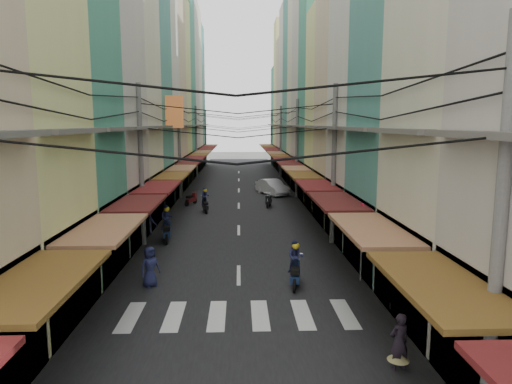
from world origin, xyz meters
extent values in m
plane|color=#63635E|center=(0.00, 0.00, 0.00)|extent=(160.00, 160.00, 0.00)
cube|color=black|center=(0.00, 20.00, 0.01)|extent=(10.00, 80.00, 0.02)
cube|color=slate|center=(-6.50, 20.00, 0.03)|extent=(3.00, 80.00, 0.06)
cube|color=slate|center=(6.50, 20.00, 0.03)|extent=(3.00, 80.00, 0.06)
cube|color=silver|center=(-3.50, -6.00, 0.03)|extent=(0.55, 2.40, 0.01)
cube|color=silver|center=(-2.10, -6.00, 0.03)|extent=(0.55, 2.40, 0.01)
cube|color=silver|center=(-0.70, -6.00, 0.03)|extent=(0.55, 2.40, 0.01)
cube|color=silver|center=(0.70, -6.00, 0.03)|extent=(0.55, 2.40, 0.01)
cube|color=silver|center=(2.10, -6.00, 0.03)|extent=(0.55, 2.40, 0.01)
cube|color=silver|center=(3.50, -6.00, 0.03)|extent=(0.55, 2.40, 0.01)
cube|color=brown|center=(-4.10, -10.98, 3.00)|extent=(1.80, 4.34, 0.12)
cube|color=black|center=(-5.60, -6.27, 1.60)|extent=(1.20, 4.52, 3.20)
cube|color=#976444|center=(-4.10, -6.27, 3.00)|extent=(1.80, 4.33, 0.12)
cube|color=#595651|center=(-4.75, -6.27, 6.00)|extent=(0.50, 4.23, 0.15)
cube|color=#419077|center=(-8.00, -1.76, 9.62)|extent=(6.00, 4.30, 19.25)
cube|color=black|center=(-5.60, -1.76, 1.60)|extent=(1.20, 4.13, 3.20)
cube|color=#531A17|center=(-4.10, -1.76, 3.00)|extent=(1.80, 3.96, 0.12)
cube|color=#595651|center=(-4.75, -1.76, 6.00)|extent=(0.50, 3.87, 0.15)
cube|color=#BCB6AC|center=(-8.00, 2.96, 10.47)|extent=(6.00, 5.14, 20.93)
cube|color=black|center=(-5.60, 2.96, 1.60)|extent=(1.20, 4.94, 3.20)
cube|color=maroon|center=(-4.10, 2.96, 3.00)|extent=(1.80, 4.73, 0.12)
cube|color=#595651|center=(-4.75, 2.96, 6.00)|extent=(0.50, 4.63, 0.15)
cube|color=beige|center=(-8.00, 8.00, 8.72)|extent=(6.00, 4.95, 17.43)
cube|color=black|center=(-5.60, 8.00, 1.60)|extent=(1.20, 4.75, 3.20)
cube|color=brown|center=(-4.10, 8.00, 3.00)|extent=(1.80, 4.56, 0.12)
cube|color=#595651|center=(-4.75, 8.00, 6.00)|extent=(0.50, 4.46, 0.15)
cube|color=teal|center=(-8.00, 12.98, 8.16)|extent=(6.00, 4.99, 16.32)
cube|color=black|center=(-5.60, 12.98, 1.60)|extent=(1.20, 4.80, 3.20)
cube|color=#976444|center=(-4.10, 12.98, 3.00)|extent=(1.80, 4.60, 0.12)
cube|color=#595651|center=(-4.75, 12.98, 6.00)|extent=(0.50, 4.50, 0.15)
cube|color=silver|center=(-8.00, 17.80, 11.44)|extent=(6.00, 4.65, 22.87)
cube|color=black|center=(-5.60, 17.80, 1.60)|extent=(1.20, 4.46, 3.20)
cube|color=#531A17|center=(-4.10, 17.80, 3.00)|extent=(1.80, 4.27, 0.12)
cube|color=#595651|center=(-4.75, 17.80, 6.00)|extent=(0.50, 4.18, 0.15)
cube|color=beige|center=(-8.00, 22.57, 10.29)|extent=(6.00, 4.89, 20.58)
cube|color=black|center=(-5.60, 22.57, 1.60)|extent=(1.20, 4.70, 3.20)
cube|color=maroon|center=(-4.10, 22.57, 3.00)|extent=(1.80, 4.50, 0.12)
cube|color=#595651|center=(-4.75, 22.57, 6.00)|extent=(0.50, 4.40, 0.15)
cube|color=#E0E18C|center=(-8.00, 27.27, 9.22)|extent=(6.00, 4.52, 18.44)
cube|color=black|center=(-5.60, 27.27, 1.60)|extent=(1.20, 4.34, 3.20)
cube|color=brown|center=(-4.10, 27.27, 3.00)|extent=(1.80, 4.16, 0.12)
cube|color=#595651|center=(-4.75, 27.27, 6.00)|extent=(0.50, 4.07, 0.15)
cube|color=#419077|center=(-8.00, 32.13, 10.31)|extent=(6.00, 5.20, 20.63)
cube|color=black|center=(-5.60, 32.13, 1.60)|extent=(1.20, 4.99, 3.20)
cube|color=#976444|center=(-4.10, 32.13, 3.00)|extent=(1.80, 4.78, 0.12)
cube|color=#595651|center=(-4.75, 32.13, 6.00)|extent=(0.50, 4.68, 0.15)
cube|color=#BCB6AC|center=(-8.00, 37.20, 11.85)|extent=(6.00, 4.94, 23.70)
cube|color=black|center=(-5.60, 37.20, 1.60)|extent=(1.20, 4.74, 3.20)
cube|color=#531A17|center=(-4.10, 37.20, 3.00)|extent=(1.80, 4.55, 0.12)
cube|color=#595651|center=(-4.75, 37.20, 6.00)|extent=(0.50, 4.45, 0.15)
cube|color=beige|center=(-8.00, 42.14, 10.56)|extent=(6.00, 4.96, 21.12)
cube|color=black|center=(-5.60, 42.14, 1.60)|extent=(1.20, 4.76, 3.20)
cube|color=maroon|center=(-4.10, 42.14, 3.00)|extent=(1.80, 4.56, 0.12)
cube|color=#595651|center=(-4.75, 42.14, 6.00)|extent=(0.50, 4.46, 0.15)
cube|color=teal|center=(-8.00, 47.14, 9.95)|extent=(6.00, 5.04, 19.90)
cube|color=black|center=(-5.60, 47.14, 1.60)|extent=(1.20, 4.84, 3.20)
cube|color=brown|center=(-4.10, 47.14, 3.00)|extent=(1.80, 4.64, 0.12)
cube|color=#595651|center=(-4.75, 47.14, 6.00)|extent=(0.50, 4.54, 0.15)
cube|color=#5B2F14|center=(-4.40, 12.00, 7.00)|extent=(1.20, 0.40, 2.20)
cube|color=black|center=(5.60, -11.40, 1.60)|extent=(1.20, 4.54, 3.20)
cube|color=brown|center=(4.10, -11.40, 3.00)|extent=(1.80, 4.35, 0.12)
cube|color=#595651|center=(4.75, -11.40, 6.00)|extent=(0.50, 4.25, 0.15)
cube|color=black|center=(5.60, -6.55, 1.60)|extent=(1.20, 4.78, 3.20)
cube|color=#976444|center=(4.10, -6.55, 3.00)|extent=(1.80, 4.58, 0.12)
cube|color=#595651|center=(4.75, -6.55, 6.00)|extent=(0.50, 4.48, 0.15)
cube|color=teal|center=(8.00, -1.55, 7.54)|extent=(6.00, 5.03, 15.08)
cube|color=black|center=(5.60, -1.55, 1.60)|extent=(1.20, 4.83, 3.20)
cube|color=#531A17|center=(4.10, -1.55, 3.00)|extent=(1.80, 4.63, 0.12)
cube|color=#595651|center=(4.75, -1.55, 6.00)|extent=(0.50, 4.53, 0.15)
cube|color=silver|center=(8.00, 3.36, 10.83)|extent=(6.00, 4.79, 21.66)
cube|color=black|center=(5.60, 3.36, 1.60)|extent=(1.20, 4.60, 3.20)
cube|color=maroon|center=(4.10, 3.36, 3.00)|extent=(1.80, 4.41, 0.12)
cube|color=#595651|center=(4.75, 3.36, 6.00)|extent=(0.50, 4.31, 0.15)
cube|color=beige|center=(8.00, 8.02, 10.37)|extent=(6.00, 4.52, 20.74)
cube|color=black|center=(5.60, 8.02, 1.60)|extent=(1.20, 4.34, 3.20)
cube|color=brown|center=(4.10, 8.02, 3.00)|extent=(1.80, 4.16, 0.12)
cube|color=#595651|center=(4.75, 8.02, 6.00)|extent=(0.50, 4.07, 0.15)
cube|color=#E0E18C|center=(8.00, 12.34, 7.06)|extent=(6.00, 4.12, 14.13)
cube|color=black|center=(5.60, 12.34, 1.60)|extent=(1.20, 3.96, 3.20)
cube|color=#976444|center=(4.10, 12.34, 3.00)|extent=(1.80, 3.79, 0.12)
cube|color=#595651|center=(4.75, 12.34, 6.00)|extent=(0.50, 3.71, 0.15)
cube|color=#419077|center=(8.00, 16.61, 8.84)|extent=(6.00, 4.40, 17.68)
cube|color=black|center=(5.60, 16.61, 1.60)|extent=(1.20, 4.23, 3.20)
cube|color=#531A17|center=(4.10, 16.61, 3.00)|extent=(1.80, 4.05, 0.12)
cube|color=#595651|center=(4.75, 16.61, 6.00)|extent=(0.50, 3.96, 0.15)
cube|color=#BCB6AC|center=(8.00, 21.13, 11.30)|extent=(6.00, 4.64, 22.59)
cube|color=black|center=(5.60, 21.13, 1.60)|extent=(1.20, 4.45, 3.20)
cube|color=maroon|center=(4.10, 21.13, 3.00)|extent=(1.80, 4.26, 0.12)
cube|color=#595651|center=(4.75, 21.13, 6.00)|extent=(0.50, 4.17, 0.15)
cube|color=beige|center=(8.00, 25.45, 10.63)|extent=(6.00, 4.00, 21.25)
cube|color=black|center=(5.60, 25.45, 1.60)|extent=(1.20, 3.84, 3.20)
cube|color=brown|center=(4.10, 25.45, 3.00)|extent=(1.80, 3.68, 0.12)
cube|color=#595651|center=(4.75, 25.45, 6.00)|extent=(0.50, 3.60, 0.15)
cube|color=teal|center=(8.00, 29.95, 11.16)|extent=(6.00, 5.01, 22.33)
cube|color=black|center=(5.60, 29.95, 1.60)|extent=(1.20, 4.81, 3.20)
cube|color=#976444|center=(4.10, 29.95, 3.00)|extent=(1.80, 4.61, 0.12)
cube|color=#595651|center=(4.75, 29.95, 6.00)|extent=(0.50, 4.51, 0.15)
cube|color=silver|center=(8.00, 34.96, 9.86)|extent=(6.00, 5.00, 19.71)
cube|color=black|center=(5.60, 34.96, 1.60)|extent=(1.20, 4.80, 3.20)
cube|color=#531A17|center=(4.10, 34.96, 3.00)|extent=(1.80, 4.60, 0.12)
cube|color=#595651|center=(4.75, 34.96, 6.00)|extent=(0.50, 4.50, 0.15)
cube|color=beige|center=(8.00, 39.61, 8.43)|extent=(6.00, 4.32, 16.86)
cube|color=black|center=(5.60, 39.61, 1.60)|extent=(1.20, 4.15, 3.20)
cube|color=maroon|center=(4.10, 39.61, 3.00)|extent=(1.80, 3.97, 0.12)
cube|color=#595651|center=(4.75, 39.61, 6.00)|extent=(0.50, 3.89, 0.15)
cube|color=#E0E18C|center=(8.00, 43.94, 9.98)|extent=(6.00, 4.33, 19.96)
cube|color=black|center=(5.60, 43.94, 1.60)|extent=(1.20, 4.16, 3.20)
cube|color=brown|center=(4.10, 43.94, 3.00)|extent=(1.80, 3.99, 0.12)
cube|color=#595651|center=(4.75, 43.94, 6.00)|extent=(0.50, 3.90, 0.15)
cube|color=#419077|center=(8.00, 48.54, 7.17)|extent=(6.00, 4.88, 14.34)
cube|color=black|center=(5.60, 48.54, 1.60)|extent=(1.20, 4.68, 3.20)
cube|color=#976444|center=(4.10, 48.54, 3.00)|extent=(1.80, 4.49, 0.12)
cube|color=#595651|center=(4.75, 48.54, 6.00)|extent=(0.50, 4.39, 0.15)
cylinder|color=slate|center=(4.90, -12.00, 4.10)|extent=(0.26, 0.26, 8.20)
cylinder|color=slate|center=(-4.90, 3.00, 4.10)|extent=(0.26, 0.26, 8.20)
cylinder|color=slate|center=(4.90, 3.00, 4.10)|extent=(0.26, 0.26, 8.20)
cylinder|color=slate|center=(-4.90, 18.00, 4.10)|extent=(0.26, 0.26, 8.20)
cylinder|color=slate|center=(4.90, 18.00, 4.10)|extent=(0.26, 0.26, 8.20)
cylinder|color=slate|center=(-4.90, 33.00, 4.10)|extent=(0.26, 0.26, 8.20)
cylinder|color=slate|center=(4.90, 33.00, 4.10)|extent=(0.26, 0.26, 8.20)
cylinder|color=slate|center=(-4.90, 48.00, 4.10)|extent=(0.26, 0.26, 8.20)
cylinder|color=slate|center=(4.90, 48.00, 4.10)|extent=(0.26, 0.26, 8.20)
imported|color=silver|center=(2.96, 19.38, 0.00)|extent=(5.14, 3.61, 1.69)
imported|color=black|center=(7.34, -0.72, 0.00)|extent=(1.80, 1.09, 1.16)
cylinder|color=black|center=(-3.80, 4.36, 0.28)|extent=(0.11, 0.56, 0.56)
cylinder|color=black|center=(-3.80, 2.97, 0.28)|extent=(0.11, 0.56, 0.56)
cube|color=navy|center=(-3.80, 3.67, 0.45)|extent=(0.37, 1.24, 0.30)
cube|color=black|center=(-3.80, 3.40, 0.77)|extent=(0.34, 0.59, 0.19)
cube|color=navy|center=(-3.80, 4.26, 0.70)|extent=(0.32, 0.30, 0.59)
imported|color=#21254F|center=(-3.80, 3.67, 0.59)|extent=(0.57, 0.40, 1.43)
sphere|color=yellow|center=(-3.80, 3.67, 1.67)|extent=(0.30, 0.30, 0.30)
cylinder|color=black|center=(2.18, -2.73, 0.26)|extent=(0.10, 0.52, 0.52)
cylinder|color=black|center=(2.18, -4.03, 0.26)|extent=(0.10, 0.52, 0.52)
cube|color=navy|center=(2.18, -3.38, 0.42)|extent=(0.34, 1.15, 0.28)
cube|color=black|center=(2.18, -3.63, 0.72)|extent=(0.32, 0.55, 0.18)
cube|color=navy|center=(2.18, -2.83, 0.65)|extent=(0.30, 0.28, 0.55)
imported|color=#21254F|center=(2.18, -3.38, 0.55)|extent=(0.53, 0.37, 1.32)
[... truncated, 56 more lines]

